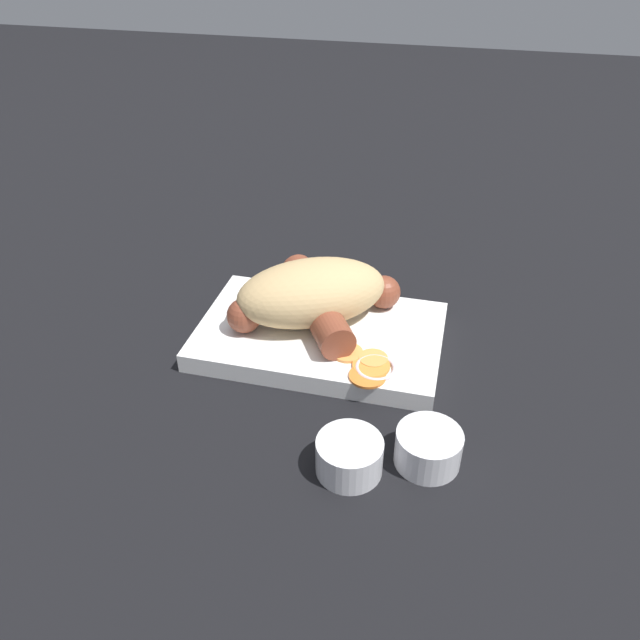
% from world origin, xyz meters
% --- Properties ---
extents(ground_plane, '(3.00, 3.00, 0.00)m').
position_xyz_m(ground_plane, '(0.00, 0.00, 0.00)').
color(ground_plane, black).
extents(food_tray, '(0.25, 0.16, 0.02)m').
position_xyz_m(food_tray, '(0.00, 0.00, 0.01)').
color(food_tray, white).
rests_on(food_tray, ground_plane).
extents(bread_roll, '(0.18, 0.16, 0.06)m').
position_xyz_m(bread_roll, '(-0.01, 0.02, 0.05)').
color(bread_roll, tan).
rests_on(bread_roll, food_tray).
extents(sausage, '(0.16, 0.15, 0.04)m').
position_xyz_m(sausage, '(-0.01, 0.02, 0.04)').
color(sausage, brown).
rests_on(sausage, food_tray).
extents(pickled_veggies, '(0.07, 0.07, 0.00)m').
position_xyz_m(pickled_veggies, '(0.06, -0.05, 0.02)').
color(pickled_veggies, '#F99E4C').
rests_on(pickled_veggies, food_tray).
extents(condiment_cup_near, '(0.05, 0.05, 0.03)m').
position_xyz_m(condiment_cup_near, '(0.06, -0.16, 0.01)').
color(condiment_cup_near, white).
rests_on(condiment_cup_near, ground_plane).
extents(condiment_cup_far, '(0.05, 0.05, 0.03)m').
position_xyz_m(condiment_cup_far, '(0.12, -0.14, 0.01)').
color(condiment_cup_far, white).
rests_on(condiment_cup_far, ground_plane).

